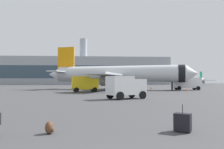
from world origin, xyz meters
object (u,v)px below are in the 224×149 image
traveller_backpack (50,128)px  cargo_van (126,86)px  airplane_taxiing (195,80)px  fuel_truck (187,82)px  airplane_at_gate (118,74)px  safety_cone_near (78,88)px  safety_cone_far (151,88)px  safety_cone_mid (187,89)px  rolling_suitcase (183,122)px  service_truck (85,83)px

traveller_backpack → cargo_van: bearing=72.7°
airplane_taxiing → fuel_truck: bearing=-115.8°
airplane_at_gate → safety_cone_near: size_ratio=45.49×
safety_cone_far → traveller_backpack: safety_cone_far is taller
airplane_taxiing → safety_cone_mid: airplane_taxiing is taller
fuel_truck → traveller_backpack: bearing=-118.7°
traveller_backpack → rolling_suitcase: bearing=-0.3°
service_truck → safety_cone_mid: bearing=7.5°
safety_cone_near → safety_cone_far: size_ratio=1.11×
service_truck → cargo_van: (5.61, -16.47, -0.16)m
airplane_at_gate → safety_cone_mid: airplane_at_gate is taller
airplane_taxiing → fuel_truck: size_ratio=3.24×
cargo_van → rolling_suitcase: cargo_van is taller
safety_cone_far → service_truck: bearing=-142.3°
cargo_van → airplane_at_gate: bearing=86.6°
safety_cone_far → rolling_suitcase: rolling_suitcase is taller
airplane_taxiing → safety_cone_far: airplane_taxiing is taller
cargo_van → safety_cone_near: (-7.62, 26.66, -1.07)m
fuel_truck → safety_cone_near: (-24.65, 2.62, -1.39)m
service_truck → cargo_van: 17.40m
safety_cone_far → traveller_backpack: bearing=-108.6°
cargo_van → rolling_suitcase: 16.53m
airplane_at_gate → service_truck: 12.46m
traveller_backpack → fuel_truck: bearing=61.3°
airplane_at_gate → service_truck: (-7.17, -9.98, -2.05)m
safety_cone_mid → traveller_backpack: 40.94m
safety_cone_near → safety_cone_far: (17.61, 1.88, -0.04)m
cargo_van → service_truck: bearing=108.8°
traveller_backpack → safety_cone_far: bearing=71.4°
service_truck → safety_cone_far: service_truck is taller
cargo_van → safety_cone_far: (9.99, 28.55, -1.11)m
airplane_at_gate → service_truck: bearing=-125.7°
fuel_truck → rolling_suitcase: bearing=-112.6°
airplane_taxiing → cargo_van: 100.32m
fuel_truck → rolling_suitcase: 43.93m
service_truck → cargo_van: bearing=-71.2°
service_truck → safety_cone_mid: service_truck is taller
traveller_backpack → safety_cone_near: bearing=93.3°
cargo_van → rolling_suitcase: size_ratio=4.39×
airplane_taxiing → safety_cone_near: 82.88m
airplane_taxiing → rolling_suitcase: bearing=-114.6°
service_truck → safety_cone_mid: 20.87m
airplane_taxiing → fuel_truck: 71.14m
safety_cone_mid → fuel_truck: bearing=67.8°
rolling_suitcase → traveller_backpack: bearing=179.7°
fuel_truck → safety_cone_near: fuel_truck is taller
airplane_taxiing → service_truck: size_ratio=3.91×
airplane_at_gate → airplane_taxiing: airplane_at_gate is taller
fuel_truck → safety_cone_far: (-7.04, 4.50, -1.43)m
airplane_at_gate → safety_cone_near: airplane_at_gate is taller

